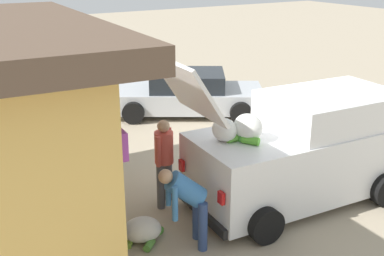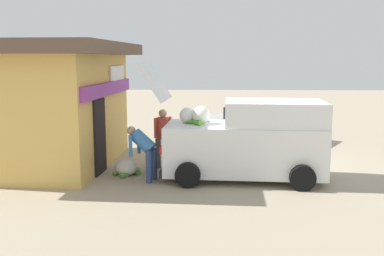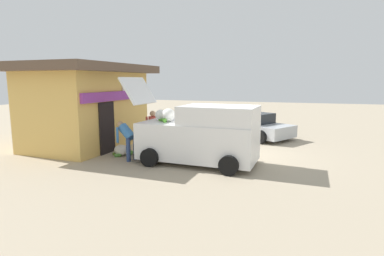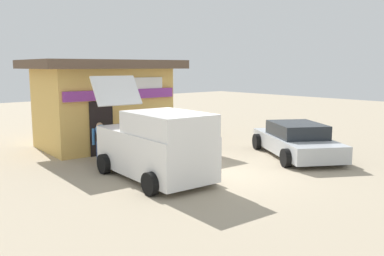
{
  "view_description": "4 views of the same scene",
  "coord_description": "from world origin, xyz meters",
  "px_view_note": "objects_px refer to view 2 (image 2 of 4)",
  "views": [
    {
      "loc": [
        -7.58,
        6.65,
        4.37
      ],
      "look_at": [
        0.24,
        1.94,
        1.07
      ],
      "focal_mm": 44.75,
      "sensor_mm": 36.0,
      "label": 1
    },
    {
      "loc": [
        -12.66,
        1.76,
        3.07
      ],
      "look_at": [
        -0.14,
        2.18,
        1.07
      ],
      "focal_mm": 41.21,
      "sensor_mm": 36.0,
      "label": 2
    },
    {
      "loc": [
        -11.49,
        -2.18,
        2.83
      ],
      "look_at": [
        0.15,
        1.57,
        0.93
      ],
      "focal_mm": 28.84,
      "sensor_mm": 36.0,
      "label": 3
    },
    {
      "loc": [
        -8.38,
        -8.77,
        3.25
      ],
      "look_at": [
        0.53,
        1.58,
        1.19
      ],
      "focal_mm": 38.23,
      "sensor_mm": 36.0,
      "label": 4
    }
  ],
  "objects_px": {
    "parked_sedan": "(257,124)",
    "vendor_standing": "(163,134)",
    "storefront_bar": "(52,102)",
    "unloaded_banana_pile": "(126,168)",
    "paint_bucket": "(161,143)",
    "delivery_van": "(249,140)",
    "customer_bending": "(144,148)"
  },
  "relations": [
    {
      "from": "parked_sedan",
      "to": "vendor_standing",
      "type": "relative_size",
      "value": 2.83
    },
    {
      "from": "storefront_bar",
      "to": "unloaded_banana_pile",
      "type": "distance_m",
      "value": 3.03
    },
    {
      "from": "parked_sedan",
      "to": "paint_bucket",
      "type": "relative_size",
      "value": 11.56
    },
    {
      "from": "storefront_bar",
      "to": "parked_sedan",
      "type": "xyz_separation_m",
      "value": [
        4.34,
        -6.35,
        -1.25
      ]
    },
    {
      "from": "storefront_bar",
      "to": "unloaded_banana_pile",
      "type": "xyz_separation_m",
      "value": [
        -1.11,
        -2.3,
        -1.64
      ]
    },
    {
      "from": "parked_sedan",
      "to": "unloaded_banana_pile",
      "type": "relative_size",
      "value": 6.05
    },
    {
      "from": "storefront_bar",
      "to": "unloaded_banana_pile",
      "type": "bearing_deg",
      "value": -115.69
    },
    {
      "from": "storefront_bar",
      "to": "paint_bucket",
      "type": "distance_m",
      "value": 4.05
    },
    {
      "from": "delivery_van",
      "to": "paint_bucket",
      "type": "height_order",
      "value": "delivery_van"
    },
    {
      "from": "customer_bending",
      "to": "delivery_van",
      "type": "bearing_deg",
      "value": -83.51
    },
    {
      "from": "delivery_van",
      "to": "unloaded_banana_pile",
      "type": "bearing_deg",
      "value": 86.51
    },
    {
      "from": "vendor_standing",
      "to": "unloaded_banana_pile",
      "type": "bearing_deg",
      "value": 135.82
    },
    {
      "from": "paint_bucket",
      "to": "parked_sedan",
      "type": "bearing_deg",
      "value": -60.24
    },
    {
      "from": "storefront_bar",
      "to": "parked_sedan",
      "type": "relative_size",
      "value": 1.26
    },
    {
      "from": "vendor_standing",
      "to": "paint_bucket",
      "type": "bearing_deg",
      "value": 7.11
    },
    {
      "from": "vendor_standing",
      "to": "unloaded_banana_pile",
      "type": "xyz_separation_m",
      "value": [
        -0.91,
        0.89,
        -0.77
      ]
    },
    {
      "from": "parked_sedan",
      "to": "storefront_bar",
      "type": "bearing_deg",
      "value": 124.34
    },
    {
      "from": "delivery_van",
      "to": "vendor_standing",
      "type": "xyz_separation_m",
      "value": [
        1.11,
        2.3,
        -0.04
      ]
    },
    {
      "from": "storefront_bar",
      "to": "vendor_standing",
      "type": "height_order",
      "value": "storefront_bar"
    },
    {
      "from": "vendor_standing",
      "to": "storefront_bar",
      "type": "bearing_deg",
      "value": 86.52
    },
    {
      "from": "storefront_bar",
      "to": "vendor_standing",
      "type": "xyz_separation_m",
      "value": [
        -0.19,
        -3.18,
        -0.87
      ]
    },
    {
      "from": "storefront_bar",
      "to": "parked_sedan",
      "type": "height_order",
      "value": "storefront_bar"
    },
    {
      "from": "unloaded_banana_pile",
      "to": "paint_bucket",
      "type": "bearing_deg",
      "value": -9.36
    },
    {
      "from": "storefront_bar",
      "to": "paint_bucket",
      "type": "xyz_separation_m",
      "value": [
        2.35,
        -2.87,
        -1.63
      ]
    },
    {
      "from": "delivery_van",
      "to": "unloaded_banana_pile",
      "type": "height_order",
      "value": "delivery_van"
    },
    {
      "from": "storefront_bar",
      "to": "delivery_van",
      "type": "bearing_deg",
      "value": -103.33
    },
    {
      "from": "storefront_bar",
      "to": "customer_bending",
      "type": "distance_m",
      "value": 3.41
    },
    {
      "from": "storefront_bar",
      "to": "vendor_standing",
      "type": "distance_m",
      "value": 3.31
    },
    {
      "from": "vendor_standing",
      "to": "paint_bucket",
      "type": "height_order",
      "value": "vendor_standing"
    },
    {
      "from": "vendor_standing",
      "to": "unloaded_banana_pile",
      "type": "height_order",
      "value": "vendor_standing"
    },
    {
      "from": "parked_sedan",
      "to": "paint_bucket",
      "type": "bearing_deg",
      "value": 119.76
    },
    {
      "from": "vendor_standing",
      "to": "delivery_van",
      "type": "bearing_deg",
      "value": -115.66
    }
  ]
}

